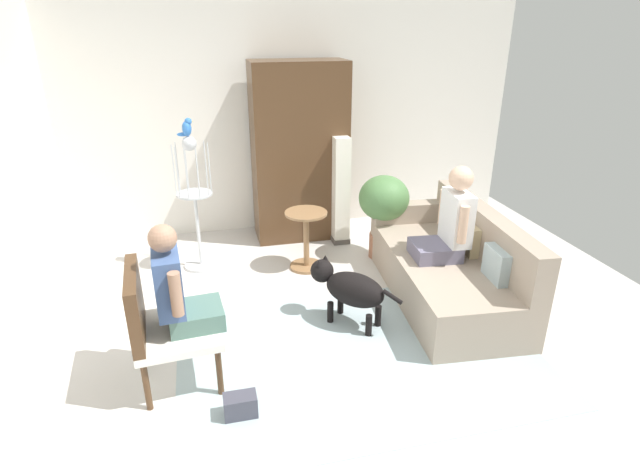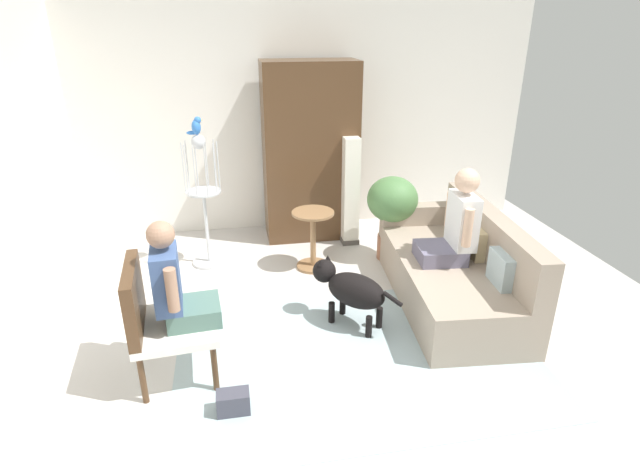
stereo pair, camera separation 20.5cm
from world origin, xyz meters
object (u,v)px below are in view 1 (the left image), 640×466
(person_on_armchair, at_px, (177,288))
(parrot, at_px, (187,128))
(couch, at_px, (449,267))
(round_end_table, at_px, (306,238))
(potted_plant, at_px, (384,204))
(person_on_couch, at_px, (450,222))
(handbag, at_px, (240,406))
(armchair, at_px, (158,320))
(bird_cage_stand, at_px, (196,208))
(dog, at_px, (350,288))
(armoire_cabinet, at_px, (299,153))
(column_lamp, at_px, (341,192))

(person_on_armchair, distance_m, parrot, 2.01)
(couch, distance_m, round_end_table, 1.50)
(potted_plant, bearing_deg, couch, -71.82)
(person_on_couch, xyz_separation_m, handbag, (-2.05, -1.15, -0.69))
(armchair, xyz_separation_m, person_on_armchair, (0.16, 0.01, 0.22))
(couch, distance_m, bird_cage_stand, 2.62)
(couch, height_order, bird_cage_stand, bird_cage_stand)
(handbag, bearing_deg, dog, 41.82)
(armchair, distance_m, round_end_table, 2.12)
(armoire_cabinet, bearing_deg, couch, -59.41)
(column_lamp, bearing_deg, round_end_table, -133.16)
(dog, bearing_deg, couch, 12.82)
(potted_plant, xyz_separation_m, handbag, (-1.78, -2.14, -0.54))
(parrot, bearing_deg, dog, -48.86)
(person_on_armchair, distance_m, column_lamp, 2.79)
(bird_cage_stand, bearing_deg, armoire_cabinet, 27.16)
(bird_cage_stand, height_order, handbag, bird_cage_stand)
(person_on_armchair, distance_m, potted_plant, 2.69)
(person_on_couch, distance_m, person_on_armchair, 2.48)
(round_end_table, relative_size, parrot, 3.60)
(parrot, height_order, column_lamp, parrot)
(person_on_armchair, bearing_deg, parrot, 85.94)
(round_end_table, relative_size, bird_cage_stand, 0.45)
(dog, bearing_deg, parrot, 131.14)
(dog, distance_m, armoire_cabinet, 2.18)
(person_on_armchair, xyz_separation_m, armoire_cabinet, (1.37, 2.50, 0.28))
(round_end_table, distance_m, potted_plant, 0.93)
(couch, height_order, handbag, couch)
(bird_cage_stand, bearing_deg, dog, -49.03)
(round_end_table, relative_size, potted_plant, 0.68)
(handbag, bearing_deg, armoire_cabinet, 71.17)
(dog, xyz_separation_m, potted_plant, (0.74, 1.21, 0.28))
(armchair, height_order, person_on_couch, person_on_couch)
(armchair, bearing_deg, potted_plant, 35.93)
(potted_plant, bearing_deg, handbag, -129.74)
(column_lamp, bearing_deg, dog, -103.15)
(person_on_armchair, xyz_separation_m, round_end_table, (1.25, 1.57, -0.41))
(couch, distance_m, dog, 1.09)
(potted_plant, relative_size, armoire_cabinet, 0.45)
(armchair, bearing_deg, person_on_couch, 14.54)
(armchair, xyz_separation_m, person_on_couch, (2.55, 0.66, 0.24))
(couch, xyz_separation_m, potted_plant, (-0.32, 0.97, 0.32))
(bird_cage_stand, xyz_separation_m, potted_plant, (1.99, -0.22, -0.05))
(armchair, xyz_separation_m, armoire_cabinet, (1.53, 2.51, 0.50))
(armoire_cabinet, bearing_deg, person_on_couch, -60.95)
(armchair, height_order, potted_plant, potted_plant)
(person_on_couch, bearing_deg, armchair, -165.46)
(person_on_couch, bearing_deg, handbag, -150.76)
(person_on_armchair, height_order, armoire_cabinet, armoire_cabinet)
(round_end_table, distance_m, dog, 1.14)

